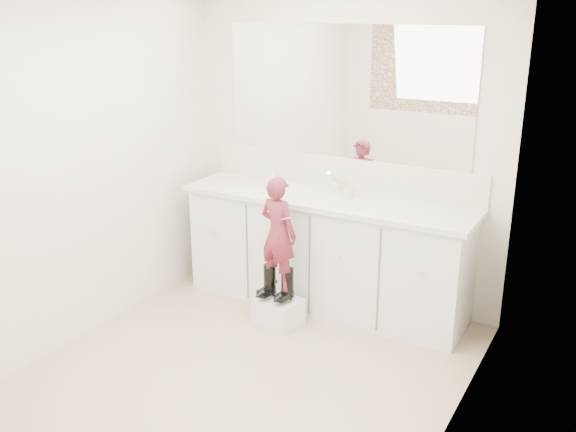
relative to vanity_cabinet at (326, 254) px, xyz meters
The scene contains 18 objects.
floor 1.30m from the vanity_cabinet, 90.00° to the right, with size 3.00×3.00×0.00m, color #8C7E5C.
wall_back 0.82m from the vanity_cabinet, 90.00° to the left, with size 2.60×2.60×0.00m, color beige.
wall_front 2.83m from the vanity_cabinet, 90.00° to the right, with size 2.60×2.60×0.00m, color beige.
wall_left 1.95m from the vanity_cabinet, 136.70° to the right, with size 3.00×3.00×0.00m, color beige.
wall_right 1.95m from the vanity_cabinet, 43.30° to the right, with size 3.00×3.00×0.00m, color beige.
vanity_cabinet is the anchor object (origin of this frame).
countertop 0.45m from the vanity_cabinet, 90.00° to the right, with size 2.28×0.58×0.04m, color beige.
backsplash 0.64m from the vanity_cabinet, 90.00° to the left, with size 2.28×0.03×0.25m, color beige.
mirror 1.24m from the vanity_cabinet, 90.00° to the left, with size 2.00×0.02×1.00m, color white.
dot_panel 2.98m from the vanity_cabinet, 90.00° to the right, with size 2.00×0.01×1.20m, color #472819.
faucet 0.54m from the vanity_cabinet, 90.00° to the left, with size 0.08×0.08×0.10m, color silver.
cup 0.54m from the vanity_cabinet, 16.79° to the left, with size 0.10×0.10×0.10m, color beige.
soap_bottle 0.75m from the vanity_cabinet, behind, with size 0.09×0.09×0.20m, color beige.
step_stool 0.59m from the vanity_cabinet, 107.64° to the right, with size 0.31×0.26×0.20m, color silver.
boot_left 0.53m from the vanity_cabinet, 115.44° to the right, with size 0.10×0.17×0.26m, color black, non-canonical shape.
boot_right 0.49m from the vanity_cabinet, 99.09° to the right, with size 0.10×0.17×0.26m, color black, non-canonical shape.
toddler 0.58m from the vanity_cabinet, 107.64° to the right, with size 0.31×0.20×0.84m, color #AE354F.
toothbrush 0.67m from the vanity_cabinet, 98.92° to the right, with size 0.01×0.01×0.14m, color pink.
Camera 1 is at (2.02, -2.97, 2.27)m, focal length 40.00 mm.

